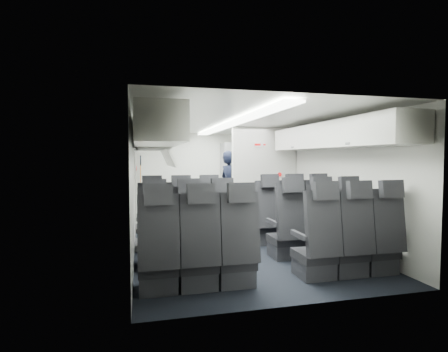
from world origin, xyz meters
name	(u,v)px	position (x,y,z in m)	size (l,w,h in m)	color
cabin_shell	(229,179)	(0.00, 0.00, 1.12)	(3.41, 6.01, 2.16)	black
seat_row_front	(237,222)	(0.00, -0.53, 0.40)	(3.33, 0.56, 1.24)	black
seat_row_mid	(254,234)	(0.00, -1.43, 0.40)	(3.33, 0.56, 1.24)	black
seat_row_rear	(278,249)	(0.00, -2.33, 0.40)	(3.33, 0.56, 1.24)	black
overhead_bin_left_rear	(157,128)	(-1.40, -2.00, 1.86)	(0.53, 1.80, 0.40)	white
overhead_bin_left_front_open	(149,144)	(-1.44, -0.25, 1.74)	(0.64, 1.70, 0.72)	#9E9E93
overhead_bin_right_rear	(365,132)	(1.40, -2.00, 1.86)	(0.53, 1.80, 0.40)	white
overhead_bin_right_front	(305,139)	(1.40, -0.25, 1.86)	(0.53, 1.70, 0.40)	white
bulkhead_partition	(264,178)	(0.98, 0.80, 1.08)	(1.40, 0.15, 2.13)	silver
galley_unit	(238,179)	(0.95, 2.72, 0.95)	(0.85, 0.52, 1.90)	#939399
boarding_door	(138,183)	(-1.64, 1.55, 0.95)	(0.12, 1.27, 1.86)	silver
flight_attendant	(230,187)	(0.40, 1.47, 0.83)	(0.61, 0.40, 1.66)	black
carry_on_bag	(151,139)	(-1.42, -0.18, 1.81)	(0.40, 0.28, 0.24)	black
papers	(239,177)	(0.59, 1.42, 1.06)	(0.20, 0.02, 0.14)	white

